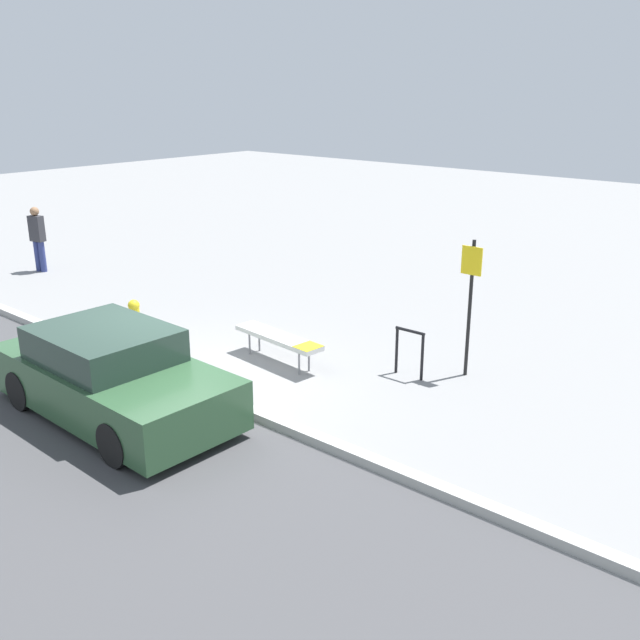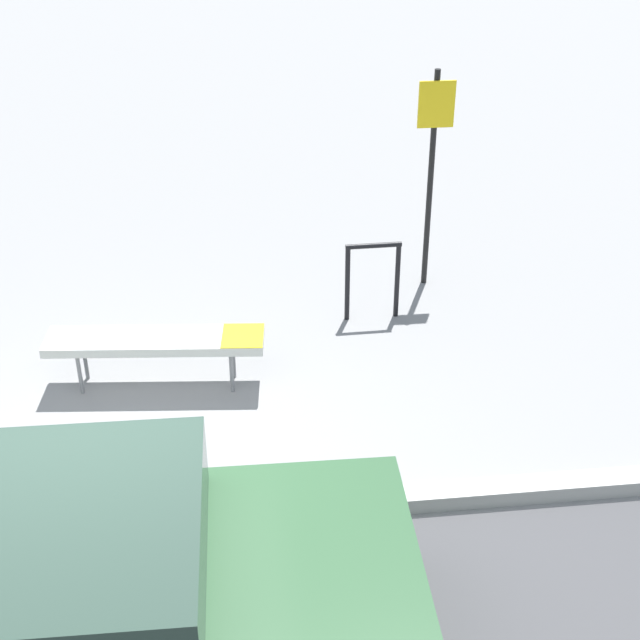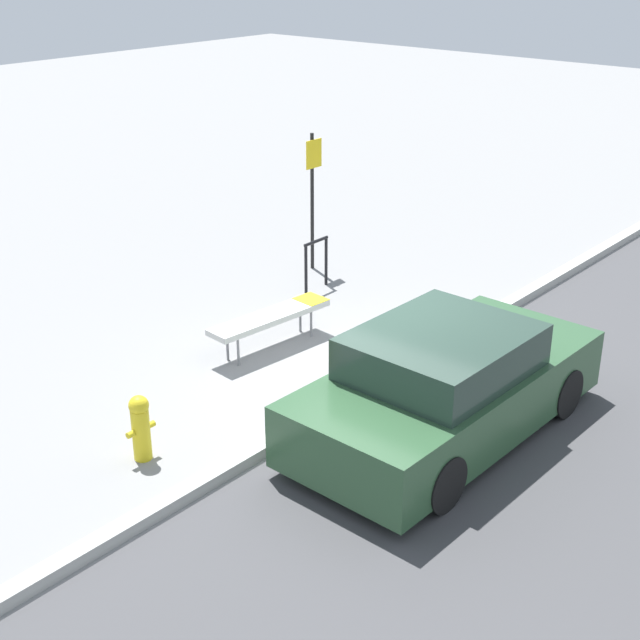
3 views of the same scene
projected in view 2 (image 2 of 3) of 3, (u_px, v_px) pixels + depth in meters
name	position (u px, v px, depth m)	size (l,w,h in m)	color
ground_plane	(112.00, 528.00, 6.41)	(60.00, 60.00, 0.00)	gray
curb	(111.00, 522.00, 6.38)	(60.00, 0.20, 0.13)	#A8A8A3
bench	(156.00, 342.00, 7.74)	(1.92, 0.58, 0.51)	gray
bike_rack	(373.00, 273.00, 8.74)	(0.55, 0.06, 0.83)	black
sign_post	(432.00, 161.00, 8.93)	(0.36, 0.08, 2.30)	black
parked_car_near	(59.00, 610.00, 5.00)	(4.07, 1.86, 1.32)	black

